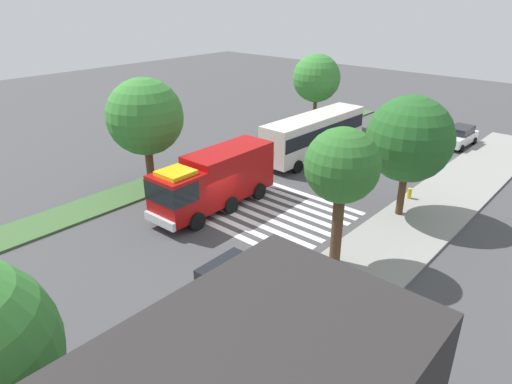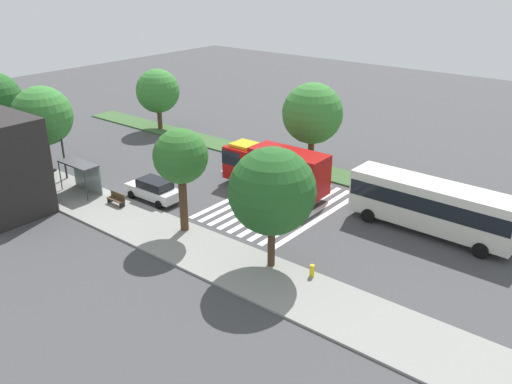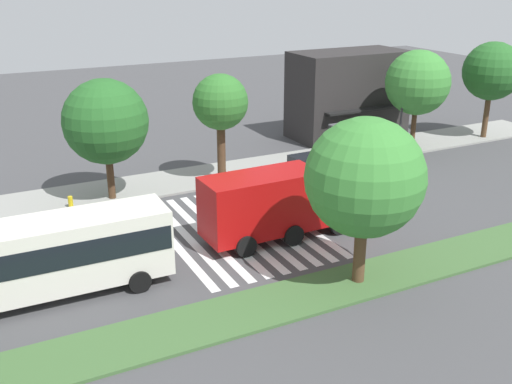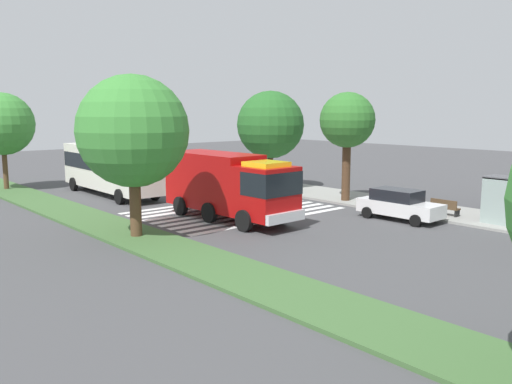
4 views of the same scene
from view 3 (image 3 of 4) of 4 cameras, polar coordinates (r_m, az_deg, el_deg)
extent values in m
plane|color=#424244|center=(33.60, 1.77, -2.79)|extent=(120.00, 120.00, 0.00)
cube|color=gray|center=(40.87, -4.04, 1.62)|extent=(60.00, 4.58, 0.14)
cube|color=#3D6033|center=(27.64, 9.68, -8.42)|extent=(60.00, 3.00, 0.14)
cube|color=silver|center=(31.41, -7.95, -4.73)|extent=(0.45, 11.47, 0.01)
cube|color=silver|center=(31.67, -6.42, -4.43)|extent=(0.45, 11.47, 0.01)
cube|color=silver|center=(31.96, -4.90, -4.13)|extent=(0.45, 11.47, 0.01)
cube|color=silver|center=(32.27, -3.42, -3.84)|extent=(0.45, 11.47, 0.01)
cube|color=silver|center=(32.60, -1.97, -3.54)|extent=(0.45, 11.47, 0.01)
cube|color=silver|center=(32.96, -0.55, -3.26)|extent=(0.45, 11.47, 0.01)
cube|color=silver|center=(33.33, 0.84, -2.97)|extent=(0.45, 11.47, 0.01)
cube|color=silver|center=(33.72, 2.19, -2.69)|extent=(0.45, 11.47, 0.01)
cube|color=silver|center=(34.14, 3.52, -2.42)|extent=(0.45, 11.47, 0.01)
cube|color=#A50C0C|center=(32.65, 7.18, -0.12)|extent=(2.65, 2.58, 2.65)
cube|color=#A50C0C|center=(30.42, 0.48, -1.10)|extent=(6.12, 2.66, 3.08)
cube|color=black|center=(32.68, 7.78, 0.87)|extent=(1.92, 2.60, 1.17)
cube|color=silver|center=(33.82, 9.04, -1.42)|extent=(0.29, 2.54, 0.50)
cube|color=yellow|center=(32.17, 7.29, 2.29)|extent=(1.86, 1.81, 0.24)
cylinder|color=black|center=(33.96, 5.50, -1.61)|extent=(1.11, 0.32, 1.10)
cylinder|color=black|center=(32.06, 7.98, -3.12)|extent=(1.11, 0.32, 1.10)
cylinder|color=black|center=(31.43, -3.07, -3.43)|extent=(1.11, 0.32, 1.10)
cylinder|color=black|center=(29.37, -0.96, -5.22)|extent=(1.11, 0.32, 1.10)
cylinder|color=black|center=(32.57, 1.28, -2.51)|extent=(1.11, 0.32, 1.10)
cylinder|color=black|center=(30.58, 3.61, -4.16)|extent=(1.11, 0.32, 1.10)
cube|color=silver|center=(40.23, 5.39, 2.20)|extent=(4.65, 1.89, 0.74)
cube|color=black|center=(39.90, 5.14, 3.08)|extent=(2.62, 1.62, 0.64)
cylinder|color=black|center=(41.86, 6.44, 2.36)|extent=(0.65, 0.24, 0.64)
cylinder|color=black|center=(40.49, 7.86, 1.66)|extent=(0.65, 0.24, 0.64)
cylinder|color=black|center=(40.28, 2.87, 1.74)|extent=(0.65, 0.24, 0.64)
cylinder|color=black|center=(38.86, 4.21, 0.98)|extent=(0.65, 0.24, 0.64)
cube|color=silver|center=(26.77, -19.96, -5.81)|extent=(11.01, 2.72, 3.00)
cube|color=black|center=(26.62, -20.06, -5.11)|extent=(10.80, 2.76, 1.08)
cylinder|color=black|center=(26.84, -11.03, -8.40)|extent=(1.00, 0.32, 1.00)
cylinder|color=black|center=(29.05, -12.39, -6.15)|extent=(1.00, 0.32, 1.00)
cube|color=#4C4C51|center=(44.80, 9.30, 6.40)|extent=(3.50, 1.40, 0.12)
cube|color=#8C9E99|center=(44.59, 9.70, 4.71)|extent=(3.50, 0.08, 2.40)
cylinder|color=#333338|center=(44.67, 6.94, 4.89)|extent=(0.08, 0.08, 2.40)
cylinder|color=#333338|center=(46.59, 10.45, 5.35)|extent=(0.08, 0.08, 2.40)
cube|color=#4C3823|center=(42.99, 4.98, 3.23)|extent=(1.60, 0.50, 0.08)
cube|color=#4C3823|center=(42.73, 5.15, 3.49)|extent=(1.60, 0.06, 0.45)
cube|color=black|center=(42.69, 4.15, 2.82)|extent=(0.08, 0.45, 0.37)
cube|color=black|center=(43.42, 5.78, 3.07)|extent=(0.08, 0.45, 0.37)
cylinder|color=#2D2D30|center=(46.18, 13.67, 6.68)|extent=(0.16, 0.16, 5.06)
sphere|color=white|center=(45.63, 13.96, 9.98)|extent=(0.36, 0.36, 0.36)
cube|color=#282626|center=(50.63, 8.75, 9.20)|extent=(9.46, 4.73, 7.03)
cube|color=black|center=(48.60, 10.59, 7.75)|extent=(7.57, 0.80, 0.16)
cylinder|color=#47301E|center=(37.11, -13.74, 1.64)|extent=(0.44, 0.44, 3.02)
sphere|color=#235B23|center=(36.21, -14.18, 6.54)|extent=(5.03, 5.03, 5.03)
cylinder|color=#47301E|center=(39.12, -3.33, 3.94)|extent=(0.55, 0.55, 3.99)
sphere|color=#2D6B28|center=(38.32, -3.43, 8.58)|extent=(3.57, 3.57, 3.57)
cylinder|color=#47301E|center=(47.71, 14.80, 6.02)|extent=(0.38, 0.38, 3.45)
sphere|color=#387F33|center=(47.01, 15.18, 10.06)|extent=(4.86, 4.86, 4.86)
cylinder|color=#513823|center=(52.98, 21.13, 6.93)|extent=(0.44, 0.44, 3.81)
sphere|color=#235B23|center=(52.34, 21.63, 10.69)|extent=(4.66, 4.66, 4.66)
cylinder|color=#513823|center=(26.90, 9.90, -5.40)|extent=(0.54, 0.54, 3.10)
sphere|color=#387F33|center=(25.62, 10.35, 1.37)|extent=(5.17, 5.17, 5.17)
cylinder|color=gold|center=(36.59, -17.29, -0.92)|extent=(0.28, 0.28, 0.70)
camera|label=1|loc=(54.72, 9.61, 19.68)|focal=31.67mm
camera|label=2|loc=(57.15, -38.50, 19.78)|focal=37.38mm
camera|label=4|loc=(38.51, 50.64, 1.98)|focal=37.36mm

